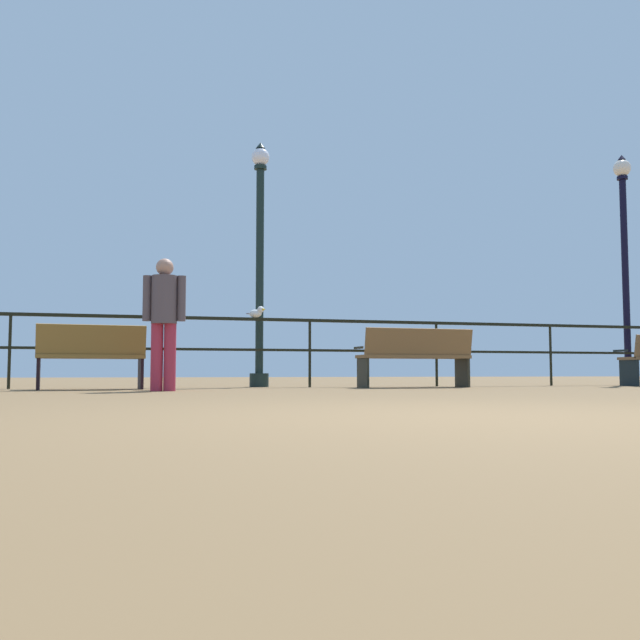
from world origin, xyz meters
TOP-DOWN VIEW (x-y plane):
  - ground_plane at (0.00, 0.00)m, footprint 60.00×60.00m
  - pier_railing at (0.00, 7.50)m, footprint 20.07×0.05m
  - bench_near_left at (-2.20, 6.71)m, footprint 1.45×0.71m
  - bench_near_right at (2.60, 6.71)m, footprint 1.79×0.67m
  - lamppost_center at (0.35, 7.82)m, footprint 0.31×0.31m
  - lamppost_right at (7.47, 7.82)m, footprint 0.33×0.33m
  - person_at_railing at (-1.30, 5.71)m, footprint 0.53×0.32m
  - seagull_on_rail at (0.24, 7.49)m, footprint 0.27×0.32m

SIDE VIEW (x-z plane):
  - ground_plane at x=0.00m, z-range 0.00..0.00m
  - bench_near_left at x=-2.20m, z-range 0.05..0.93m
  - bench_near_right at x=2.60m, z-range 0.07..0.98m
  - pier_railing at x=0.00m, z-range 0.26..1.36m
  - person_at_railing at x=-1.30m, z-range 0.12..1.81m
  - seagull_on_rail at x=0.24m, z-range 1.09..1.26m
  - lamppost_center at x=0.35m, z-range 0.08..4.11m
  - lamppost_right at x=7.47m, z-range 0.24..4.69m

